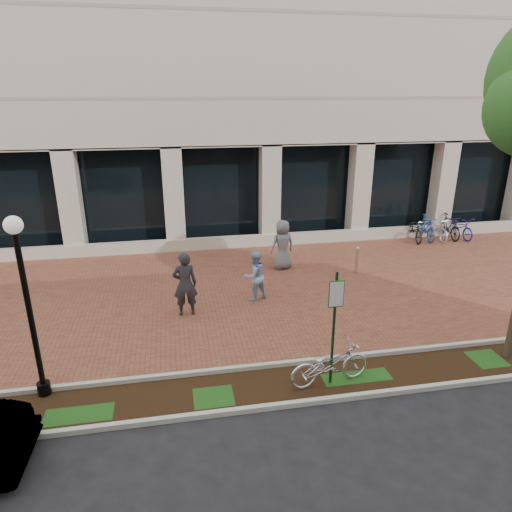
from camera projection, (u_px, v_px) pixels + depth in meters
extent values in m
plane|color=black|center=(241.00, 291.00, 15.12)|extent=(120.00, 120.00, 0.00)
cube|color=brown|center=(241.00, 291.00, 15.12)|extent=(40.00, 9.00, 0.01)
cube|color=black|center=(277.00, 386.00, 10.26)|extent=(40.00, 1.50, 0.01)
cube|color=#B2B3A9|center=(270.00, 365.00, 10.94)|extent=(40.00, 0.12, 0.12)
cube|color=#B2B3A9|center=(285.00, 405.00, 9.55)|extent=(40.00, 0.12, 0.12)
cube|color=#BEB5A2|center=(205.00, 4.00, 21.37)|extent=(40.00, 12.00, 11.80)
cube|color=black|center=(221.00, 194.00, 19.57)|extent=(40.00, 0.15, 4.20)
cube|color=#BEB5A2|center=(225.00, 242.00, 19.19)|extent=(40.00, 0.25, 0.50)
cube|color=#BEB5A2|center=(223.00, 197.00, 18.93)|extent=(0.80, 0.80, 4.20)
cube|color=#14391D|center=(333.00, 330.00, 9.92)|extent=(0.05, 0.05, 2.73)
cube|color=#19642A|center=(336.00, 294.00, 9.59)|extent=(0.34, 0.02, 0.62)
cube|color=silver|center=(337.00, 294.00, 9.58)|extent=(0.30, 0.01, 0.56)
cylinder|color=black|center=(44.00, 388.00, 9.94)|extent=(0.28, 0.28, 0.30)
cylinder|color=black|center=(31.00, 319.00, 9.36)|extent=(0.12, 0.12, 3.71)
sphere|color=silver|center=(13.00, 225.00, 8.68)|extent=(0.36, 0.36, 0.36)
imported|color=silver|center=(330.00, 364.00, 10.21)|extent=(2.01, 0.95, 1.01)
imported|color=#242428|center=(185.00, 284.00, 13.23)|extent=(0.73, 0.50, 1.95)
imported|color=#8DADD3|center=(255.00, 276.00, 14.28)|extent=(0.95, 0.85, 1.61)
imported|color=slate|center=(283.00, 245.00, 16.77)|extent=(1.04, 0.82, 1.86)
cylinder|color=silver|center=(357.00, 262.00, 16.44)|extent=(0.11, 0.11, 0.92)
sphere|color=silver|center=(358.00, 248.00, 16.26)|extent=(0.12, 0.12, 0.12)
imported|color=black|center=(414.00, 229.00, 20.14)|extent=(0.92, 1.94, 0.98)
imported|color=#1F4D91|center=(426.00, 228.00, 20.22)|extent=(0.68, 1.85, 1.09)
imported|color=silver|center=(437.00, 228.00, 20.33)|extent=(0.73, 1.89, 0.98)
imported|color=black|center=(448.00, 226.00, 20.41)|extent=(0.53, 1.81, 1.09)
imported|color=#232093|center=(459.00, 227.00, 20.52)|extent=(0.77, 1.90, 0.98)
cylinder|color=silver|center=(437.00, 230.00, 20.36)|extent=(0.04, 0.04, 0.80)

